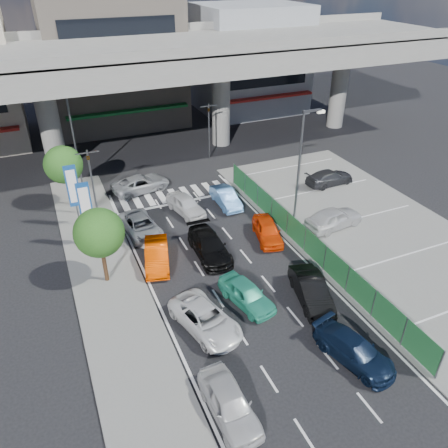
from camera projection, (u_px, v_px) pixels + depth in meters
name	position (u px, v px, depth m)	size (l,w,h in m)	color
ground	(244.00, 291.00, 25.03)	(120.00, 120.00, 0.00)	black
parking_lot	(374.00, 232.00, 30.32)	(12.00, 28.00, 0.06)	slate
sidewalk_left	(108.00, 280.00, 25.76)	(4.00, 30.00, 0.12)	slate
fence_run	(314.00, 248.00, 27.15)	(0.16, 22.00, 1.80)	#206030
expressway	(136.00, 61.00, 37.72)	(64.00, 14.00, 10.75)	slate
building_center	(113.00, 55.00, 46.98)	(14.00, 10.90, 15.00)	gray
building_east	(250.00, 59.00, 52.41)	(12.00, 10.90, 12.00)	gray
traffic_light_left	(90.00, 167.00, 30.28)	(1.60, 1.24, 5.20)	#595B60
traffic_light_right	(209.00, 118.00, 39.75)	(1.60, 1.24, 5.20)	#595B60
street_lamp_right	(302.00, 157.00, 29.70)	(1.65, 0.22, 8.00)	#595B60
street_lamp_left	(75.00, 129.00, 34.51)	(1.65, 0.22, 8.00)	#595B60
signboard_near	(86.00, 206.00, 27.26)	(0.80, 0.14, 4.70)	#595B60
signboard_far	(73.00, 188.00, 29.47)	(0.80, 0.14, 4.70)	#595B60
tree_near	(99.00, 233.00, 24.03)	(2.80, 2.80, 4.80)	#382314
tree_far	(63.00, 165.00, 31.98)	(2.80, 2.80, 4.80)	#382314
van_white_back_left	(229.00, 403.00, 17.94)	(1.59, 3.94, 1.34)	silver
minivan_navy_back	(354.00, 350.00, 20.45)	(1.70, 4.19, 1.22)	black
sedan_white_mid_left	(205.00, 319.00, 22.20)	(2.08, 4.50, 1.25)	white
taxi_teal_mid	(247.00, 294.00, 23.83)	(1.53, 3.80, 1.30)	teal
hatch_black_mid_right	(311.00, 290.00, 24.01)	(1.46, 4.19, 1.38)	black
taxi_orange_left	(157.00, 255.00, 26.91)	(1.41, 4.03, 1.33)	#E34200
sedan_black_mid	(209.00, 246.00, 27.76)	(1.89, 4.65, 1.35)	black
taxi_orange_right	(267.00, 230.00, 29.38)	(1.53, 3.81, 1.30)	#F03E07
wagon_silver_front_left	(141.00, 226.00, 29.92)	(2.04, 4.43, 1.23)	#ACB0B5
sedan_white_front_mid	(186.00, 205.00, 32.44)	(1.58, 3.92, 1.34)	silver
kei_truck_front_right	(226.00, 198.00, 33.47)	(1.33, 3.83, 1.26)	#4A80C1
crossing_wagon_silver	(141.00, 184.00, 35.51)	(2.16, 4.68, 1.30)	#989BA0
parked_sedan_white	(334.00, 218.00, 30.52)	(1.75, 4.35, 1.48)	silver
parked_sedan_dgrey	(330.00, 177.00, 36.45)	(1.73, 4.27, 1.24)	#2B2B2F
traffic_cone	(307.00, 232.00, 29.67)	(0.33, 0.33, 0.64)	#FF5D0E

